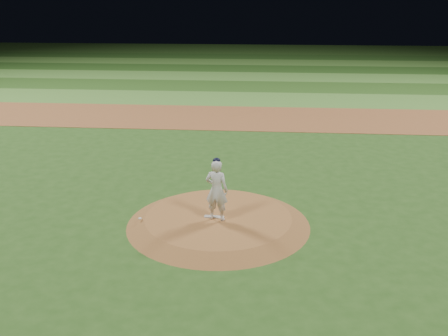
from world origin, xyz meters
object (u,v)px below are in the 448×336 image
at_px(pitchers_mound, 218,220).
at_px(pitching_rubber, 214,217).
at_px(pitcher_on_mound, 217,190).
at_px(rosin_bag, 140,218).

xyz_separation_m(pitchers_mound, pitching_rubber, (-0.12, -0.08, 0.14)).
distance_m(pitchers_mound, pitcher_on_mound, 1.09).
height_order(rosin_bag, pitcher_on_mound, pitcher_on_mound).
distance_m(pitching_rubber, rosin_bag, 2.20).
distance_m(pitchers_mound, pitching_rubber, 0.20).
xyz_separation_m(pitching_rubber, rosin_bag, (-2.18, -0.34, 0.01)).
relative_size(pitchers_mound, rosin_bag, 50.78).
bearing_deg(rosin_bag, pitcher_on_mound, 5.13).
distance_m(pitching_rubber, pitcher_on_mound, 0.94).
bearing_deg(rosin_bag, pitching_rubber, 8.93).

